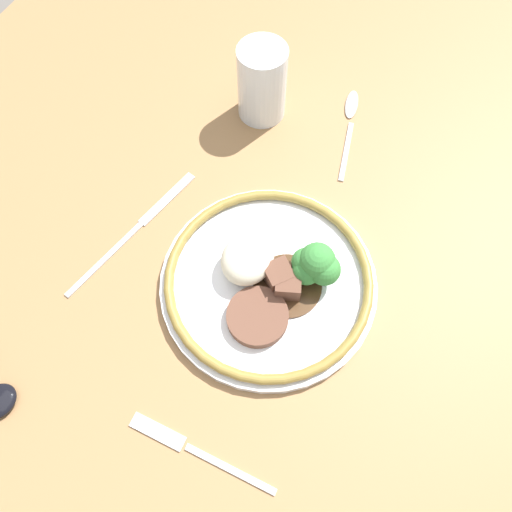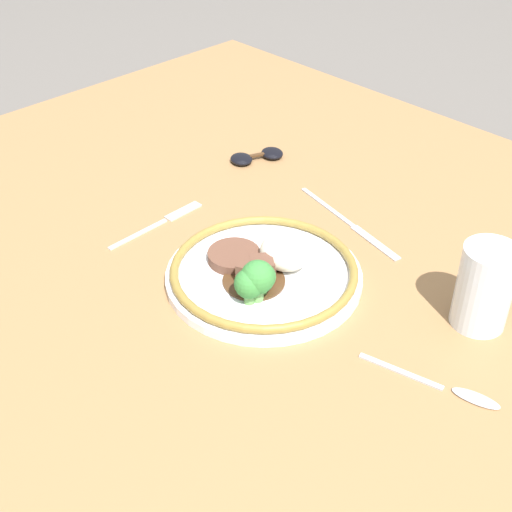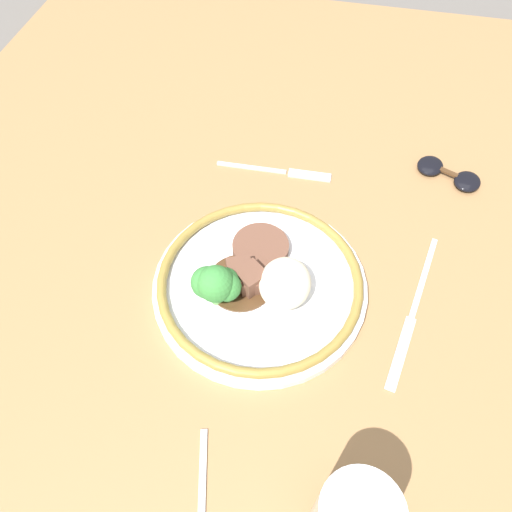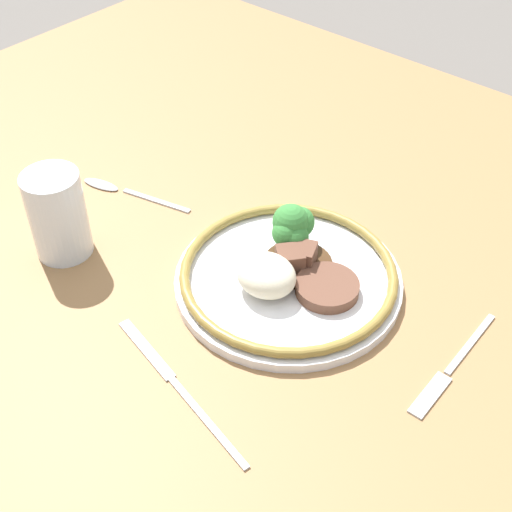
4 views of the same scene
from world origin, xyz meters
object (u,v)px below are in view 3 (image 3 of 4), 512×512
Objects in this scene: knife at (413,314)px; sunglasses at (448,173)px; plate at (257,282)px; fork at (285,172)px.

sunglasses is at bearing -177.95° from knife.
plate is 0.34m from sunglasses.
sunglasses is at bearing 8.70° from fork.
knife is at bearing 91.72° from plate.
sunglasses is (-0.04, 0.23, 0.01)m from fork.
plate reaches higher than sunglasses.
sunglasses reaches higher than knife.
plate is at bearing -20.44° from sunglasses.
plate reaches higher than fork.
knife is 2.18× the size of sunglasses.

